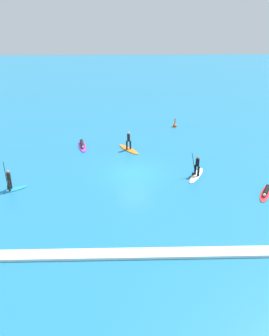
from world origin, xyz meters
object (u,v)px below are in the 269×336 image
surfer_on_blue_board (10,184)px  marker_buoy (175,125)px  surfer_on_red_board (266,192)px  surfer_on_orange_board (129,146)px  surfer_on_purple_board (82,145)px  surfer_on_white_board (197,171)px

surfer_on_blue_board → marker_buoy: 20.23m
surfer_on_red_board → surfer_on_blue_board: bearing=-63.8°
surfer_on_orange_board → surfer_on_red_board: bearing=-164.8°
surfer_on_purple_board → surfer_on_blue_board: surfer_on_blue_board is taller
surfer_on_red_board → surfer_on_white_board: 5.69m
surfer_on_orange_board → surfer_on_purple_board: bearing=43.1°
surfer_on_red_board → surfer_on_orange_board: 13.54m
surfer_on_white_board → marker_buoy: size_ratio=2.79×
surfer_on_white_board → surfer_on_orange_board: (-5.58, 5.64, -0.03)m
surfer_on_red_board → surfer_on_orange_board: bearing=-100.9°
surfer_on_red_board → surfer_on_white_board: surfer_on_white_board is taller
surfer_on_purple_board → surfer_on_red_board: 17.80m
surfer_on_purple_board → surfer_on_blue_board: bearing=-38.9°
surfer_on_blue_board → marker_buoy: bearing=-166.7°
surfer_on_red_board → surfer_on_blue_board: 19.63m
surfer_on_purple_board → surfer_on_orange_board: size_ratio=1.16×
surfer_on_purple_board → surfer_on_red_board: bearing=46.4°
surfer_on_purple_board → surfer_on_white_board: size_ratio=1.06×
surfer_on_red_board → surfer_on_blue_board: surfer_on_blue_board is taller
surfer_on_white_board → marker_buoy: bearing=-151.3°
surfer_on_purple_board → surfer_on_orange_board: 4.67m
surfer_on_white_board → surfer_on_blue_board: 14.95m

